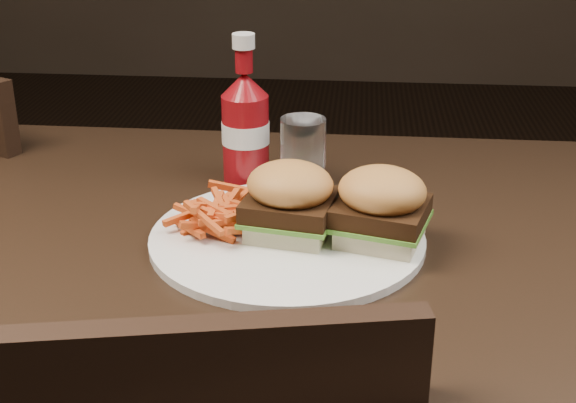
# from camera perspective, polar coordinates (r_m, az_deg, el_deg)

# --- Properties ---
(dining_table) EXTENTS (1.20, 0.80, 0.04)m
(dining_table) POSITION_cam_1_polar(r_m,az_deg,el_deg) (1.01, -3.67, -3.55)
(dining_table) COLOR black
(dining_table) RESTS_ON ground
(chair_far) EXTENTS (0.54, 0.54, 0.04)m
(chair_far) POSITION_cam_1_polar(r_m,az_deg,el_deg) (1.70, -17.28, -3.93)
(chair_far) COLOR black
(chair_far) RESTS_ON ground
(plate) EXTENTS (0.34, 0.34, 0.01)m
(plate) POSITION_cam_1_polar(r_m,az_deg,el_deg) (0.98, -0.05, -2.64)
(plate) COLOR white
(plate) RESTS_ON dining_table
(sandwich_half_a) EXTENTS (0.11, 0.10, 0.02)m
(sandwich_half_a) POSITION_cam_1_polar(r_m,az_deg,el_deg) (0.98, 0.14, -1.76)
(sandwich_half_a) COLOR beige
(sandwich_half_a) RESTS_ON plate
(sandwich_half_b) EXTENTS (0.11, 0.11, 0.02)m
(sandwich_half_b) POSITION_cam_1_polar(r_m,az_deg,el_deg) (0.97, 6.56, -2.20)
(sandwich_half_b) COLOR beige
(sandwich_half_b) RESTS_ON plate
(fries_pile) EXTENTS (0.13, 0.13, 0.04)m
(fries_pile) POSITION_cam_1_polar(r_m,az_deg,el_deg) (0.99, -4.75, -0.74)
(fries_pile) COLOR #BF6B2B
(fries_pile) RESTS_ON plate
(ketchup_bottle) EXTENTS (0.08, 0.08, 0.13)m
(ketchup_bottle) POSITION_cam_1_polar(r_m,az_deg,el_deg) (1.15, -3.02, 4.32)
(ketchup_bottle) COLOR maroon
(ketchup_bottle) RESTS_ON dining_table
(tumbler) EXTENTS (0.08, 0.08, 0.10)m
(tumbler) POSITION_cam_1_polar(r_m,az_deg,el_deg) (1.11, 1.07, 3.46)
(tumbler) COLOR white
(tumbler) RESTS_ON dining_table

